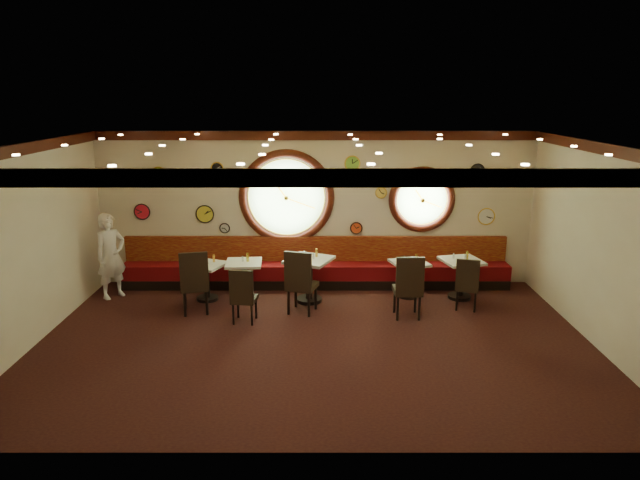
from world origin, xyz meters
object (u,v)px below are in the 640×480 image
at_px(condiment_c_pepper, 313,256).
at_px(condiment_c_bottle, 317,253).
at_px(chair_a, 194,278).
at_px(waiter, 111,256).
at_px(condiment_e_salt, 454,256).
at_px(condiment_b_salt, 243,259).
at_px(condiment_a_bottle, 214,258).
at_px(table_c, 309,274).
at_px(condiment_d_salt, 404,259).
at_px(condiment_b_bottle, 248,257).
at_px(condiment_e_bottle, 467,255).
at_px(chair_e, 467,281).
at_px(table_d, 409,275).
at_px(condiment_d_pepper, 408,259).
at_px(chair_b, 243,293).
at_px(table_e, 461,274).
at_px(table_a, 206,277).
at_px(chair_c, 300,278).
at_px(table_b, 244,276).
at_px(condiment_a_salt, 200,260).
at_px(condiment_a_pepper, 207,261).
at_px(condiment_d_bottle, 416,258).
at_px(condiment_e_pepper, 466,257).
at_px(condiment_c_salt, 304,254).

relative_size(condiment_c_pepper, condiment_c_bottle, 0.68).
relative_size(chair_a, waiter, 0.44).
height_order(condiment_e_salt, waiter, waiter).
height_order(condiment_b_salt, condiment_a_bottle, condiment_a_bottle).
xyz_separation_m(table_c, condiment_d_salt, (1.87, 0.30, 0.23)).
xyz_separation_m(table_c, condiment_c_bottle, (0.14, 0.11, 0.40)).
bearing_deg(table_c, condiment_b_bottle, 171.51).
bearing_deg(condiment_e_bottle, chair_e, -102.13).
distance_m(chair_e, condiment_b_salt, 4.29).
bearing_deg(condiment_e_salt, condiment_e_bottle, -14.29).
relative_size(table_d, condiment_d_pepper, 8.32).
distance_m(chair_b, condiment_d_salt, 3.31).
bearing_deg(condiment_a_bottle, table_e, -0.34).
distance_m(table_a, chair_c, 2.01).
bearing_deg(condiment_c_bottle, chair_e, -11.56).
bearing_deg(table_b, condiment_e_salt, 1.64).
height_order(table_a, table_e, table_e).
bearing_deg(chair_c, table_a, 175.68).
distance_m(condiment_d_salt, condiment_c_pepper, 1.82).
relative_size(condiment_a_salt, condiment_a_pepper, 1.13).
distance_m(condiment_a_pepper, condiment_d_bottle, 4.07).
bearing_deg(table_b, condiment_e_pepper, 0.39).
bearing_deg(chair_b, condiment_c_pepper, 48.35).
distance_m(table_a, condiment_e_pepper, 5.06).
bearing_deg(condiment_e_salt, condiment_d_pepper, 179.20).
relative_size(condiment_a_bottle, condiment_d_bottle, 1.04).
height_order(table_b, condiment_a_pepper, condiment_a_pepper).
relative_size(table_d, condiment_a_bottle, 5.37).
height_order(table_d, condiment_b_salt, condiment_b_salt).
height_order(table_b, chair_c, chair_c).
bearing_deg(table_d, condiment_e_salt, 0.46).
distance_m(chair_e, condiment_d_pepper, 1.25).
distance_m(table_c, chair_b, 1.58).
bearing_deg(condiment_a_salt, condiment_a_bottle, 13.72).
bearing_deg(condiment_d_salt, condiment_e_pepper, -5.51).
relative_size(table_c, table_e, 1.19).
distance_m(table_a, condiment_b_salt, 0.79).
relative_size(chair_a, condiment_e_salt, 7.29).
distance_m(condiment_c_salt, condiment_e_pepper, 3.14).
bearing_deg(condiment_e_bottle, condiment_b_bottle, -179.62).
bearing_deg(condiment_d_bottle, waiter, -179.68).
bearing_deg(condiment_d_bottle, condiment_a_bottle, -178.90).
bearing_deg(table_a, table_d, 2.53).
bearing_deg(condiment_e_pepper, condiment_a_salt, -179.57).
height_order(chair_c, condiment_a_salt, chair_c).
bearing_deg(condiment_e_bottle, condiment_c_pepper, -175.84).
bearing_deg(chair_a, condiment_a_bottle, 64.49).
distance_m(chair_b, condiment_e_bottle, 4.42).
relative_size(table_a, condiment_d_salt, 8.24).
bearing_deg(table_c, table_b, 173.19).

